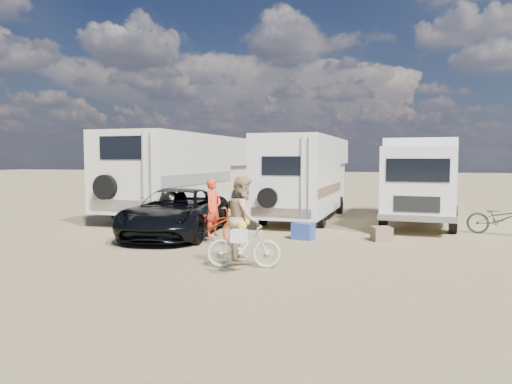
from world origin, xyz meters
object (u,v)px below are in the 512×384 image
(bike_man, at_px, (213,224))
(bike_woman, at_px, (244,246))
(rider_woman, at_px, (244,227))
(rv_main, at_px, (305,178))
(bike_parked, at_px, (501,219))
(crate, at_px, (382,234))
(box_truck, at_px, (420,182))
(rider_man, at_px, (213,214))
(cooler, at_px, (303,231))
(rv_left, at_px, (183,175))
(dark_suv, at_px, (176,212))

(bike_man, xyz_separation_m, bike_woman, (1.67, -2.58, -0.04))
(bike_man, height_order, rider_woman, rider_woman)
(bike_man, bearing_deg, bike_woman, -133.06)
(bike_man, distance_m, rider_woman, 3.09)
(rv_main, xyz_separation_m, bike_man, (-1.42, -5.73, -1.01))
(bike_parked, xyz_separation_m, crate, (-3.33, -1.97, -0.30))
(box_truck, xyz_separation_m, bike_man, (-5.43, -5.42, -0.95))
(bike_parked, height_order, crate, bike_parked)
(rider_man, bearing_deg, bike_parked, -51.11)
(rv_main, height_order, cooler, rv_main)
(rv_left, distance_m, rider_woman, 9.92)
(rider_man, bearing_deg, box_truck, -31.05)
(bike_man, relative_size, crate, 3.95)
(dark_suv, bearing_deg, rider_man, -37.14)
(rv_main, height_order, crate, rv_main)
(rv_left, distance_m, crate, 9.04)
(crate, bearing_deg, rv_main, 124.74)
(rv_left, xyz_separation_m, rider_man, (3.54, -5.83, -0.82))
(bike_woman, height_order, cooler, bike_woman)
(bike_man, bearing_deg, dark_suv, 74.32)
(box_truck, relative_size, rider_woman, 3.55)
(bike_parked, distance_m, cooler, 5.91)
(bike_parked, bearing_deg, cooler, 132.68)
(bike_woman, relative_size, bike_parked, 0.82)
(bike_parked, bearing_deg, bike_woman, 155.38)
(rv_main, bearing_deg, rv_left, -179.48)
(dark_suv, height_order, cooler, dark_suv)
(rv_main, bearing_deg, crate, -53.65)
(bike_woman, xyz_separation_m, cooler, (0.53, 3.81, -0.24))
(dark_suv, distance_m, cooler, 3.74)
(rider_man, bearing_deg, cooler, -46.77)
(rv_main, xyz_separation_m, dark_suv, (-2.92, -4.88, -0.83))
(crate, bearing_deg, bike_woman, -122.45)
(bike_parked, bearing_deg, box_truck, 69.14)
(bike_woman, bearing_deg, rv_left, 19.84)
(rider_woman, bearing_deg, bike_parked, -56.23)
(rider_woman, relative_size, crate, 3.53)
(rv_left, relative_size, crate, 18.22)
(rv_main, relative_size, crate, 14.38)
(rider_woman, xyz_separation_m, crate, (2.64, 4.15, -0.66))
(rv_main, distance_m, dark_suv, 5.75)
(box_truck, relative_size, rider_man, 3.97)
(rv_left, relative_size, rider_woman, 5.17)
(bike_man, height_order, rider_man, rider_man)
(bike_parked, bearing_deg, rider_woman, 155.38)
(bike_woman, xyz_separation_m, rider_woman, (0.00, -0.00, 0.39))
(rv_left, bearing_deg, rider_woman, -57.01)
(bike_woman, bearing_deg, rider_woman, 168.05)
(box_truck, bearing_deg, bike_woman, -111.44)
(bike_parked, relative_size, crate, 3.88)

